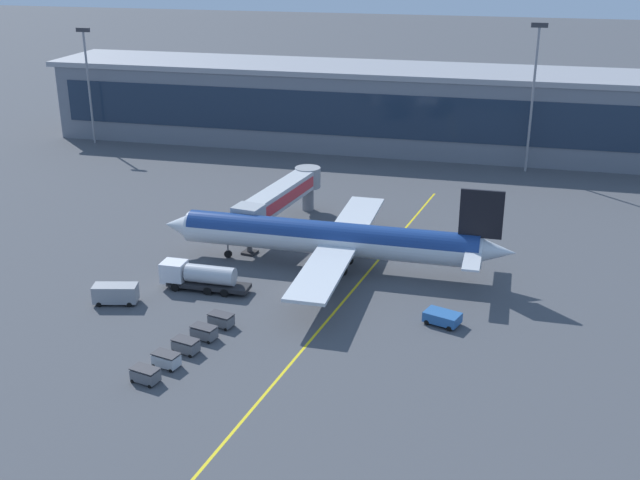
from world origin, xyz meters
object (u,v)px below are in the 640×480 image
(main_airliner, at_px, (331,238))
(baggage_cart_0, at_px, (145,375))
(baggage_cart_1, at_px, (166,360))
(fuel_tanker, at_px, (199,276))
(pushback_tug, at_px, (443,317))
(baggage_cart_3, at_px, (204,332))
(crew_van, at_px, (115,293))
(baggage_cart_4, at_px, (221,320))
(baggage_cart_2, at_px, (186,345))

(main_airliner, bearing_deg, baggage_cart_0, -109.52)
(baggage_cart_1, bearing_deg, main_airliner, 69.81)
(fuel_tanker, bearing_deg, main_airliner, 36.21)
(pushback_tug, relative_size, baggage_cart_3, 1.48)
(main_airliner, bearing_deg, crew_van, -143.80)
(main_airliner, relative_size, baggage_cart_4, 15.47)
(crew_van, distance_m, baggage_cart_1, 16.57)
(crew_van, height_order, baggage_cart_2, crew_van)
(main_airliner, height_order, baggage_cart_3, main_airliner)
(baggage_cart_0, bearing_deg, crew_van, 126.33)
(baggage_cart_1, xyz_separation_m, baggage_cart_4, (2.21, 9.34, 0.00))
(fuel_tanker, xyz_separation_m, baggage_cart_3, (5.09, -11.41, -0.96))
(crew_van, height_order, baggage_cart_0, crew_van)
(fuel_tanker, xyz_separation_m, crew_van, (-8.05, -5.89, -0.43))
(fuel_tanker, xyz_separation_m, baggage_cart_0, (2.88, -20.75, -0.96))
(baggage_cart_0, distance_m, baggage_cart_4, 12.80)
(fuel_tanker, relative_size, crew_van, 2.02)
(main_airliner, distance_m, fuel_tanker, 17.29)
(fuel_tanker, distance_m, baggage_cart_3, 12.53)
(main_airliner, distance_m, crew_van, 27.25)
(pushback_tug, distance_m, baggage_cart_3, 25.82)
(pushback_tug, bearing_deg, baggage_cart_2, -153.38)
(baggage_cart_2, bearing_deg, baggage_cart_4, 76.66)
(pushback_tug, height_order, crew_van, crew_van)
(baggage_cart_4, bearing_deg, baggage_cart_2, -103.34)
(pushback_tug, xyz_separation_m, crew_van, (-37.22, -3.80, 0.47))
(main_airliner, bearing_deg, baggage_cart_1, -110.19)
(baggage_cart_3, xyz_separation_m, baggage_cart_4, (0.74, 3.11, 0.00))
(baggage_cart_1, bearing_deg, baggage_cart_0, -103.34)
(pushback_tug, distance_m, baggage_cart_1, 29.91)
(baggage_cart_0, bearing_deg, baggage_cart_2, 76.66)
(pushback_tug, height_order, baggage_cart_3, baggage_cart_3)
(baggage_cart_0, height_order, baggage_cart_3, same)
(baggage_cart_3, bearing_deg, main_airliner, 67.93)
(pushback_tug, distance_m, crew_van, 37.42)
(main_airliner, xyz_separation_m, baggage_cart_0, (-10.94, -30.87, -3.30))
(baggage_cart_2, height_order, baggage_cart_4, same)
(crew_van, height_order, baggage_cart_4, crew_van)
(main_airliner, bearing_deg, baggage_cart_4, -113.46)
(baggage_cart_3, relative_size, baggage_cart_4, 1.00)
(baggage_cart_4, bearing_deg, fuel_tanker, 125.10)
(main_airliner, relative_size, fuel_tanker, 4.19)
(pushback_tug, height_order, baggage_cart_4, baggage_cart_4)
(baggage_cart_2, height_order, baggage_cart_3, same)
(baggage_cart_0, height_order, baggage_cart_2, same)
(main_airliner, xyz_separation_m, crew_van, (-21.87, -16.01, -2.76))
(fuel_tanker, height_order, baggage_cart_2, fuel_tanker)
(fuel_tanker, relative_size, baggage_cart_0, 3.69)
(crew_van, bearing_deg, pushback_tug, 5.83)
(baggage_cart_0, distance_m, baggage_cart_2, 6.40)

